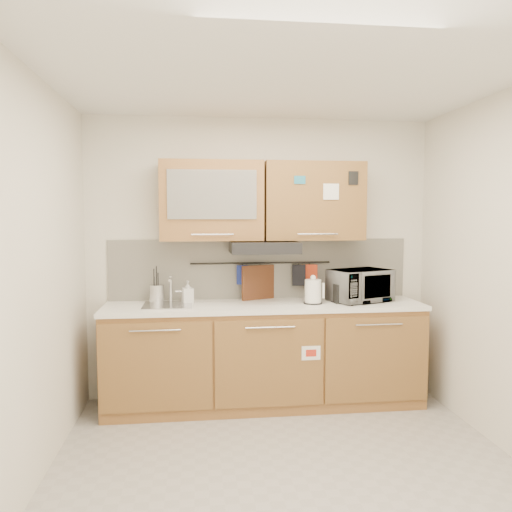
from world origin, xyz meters
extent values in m
plane|color=#9E9993|center=(0.00, 0.00, 0.00)|extent=(3.20, 3.20, 0.00)
plane|color=white|center=(0.00, 0.00, 2.60)|extent=(3.20, 3.20, 0.00)
plane|color=silver|center=(0.00, 1.50, 1.30)|extent=(3.20, 0.00, 3.20)
plane|color=silver|center=(-1.60, 0.00, 1.30)|extent=(0.00, 3.00, 3.00)
cube|color=#A16E39|center=(0.00, 1.20, 0.44)|extent=(2.80, 0.60, 0.88)
cube|color=black|center=(0.00, 1.20, 0.05)|extent=(2.80, 0.54, 0.10)
cube|color=olive|center=(-0.93, 0.89, 0.47)|extent=(0.91, 0.02, 0.74)
cylinder|color=silver|center=(-0.93, 0.86, 0.78)|extent=(0.41, 0.01, 0.01)
cube|color=olive|center=(0.00, 0.89, 0.47)|extent=(0.91, 0.02, 0.74)
cylinder|color=silver|center=(0.00, 0.86, 0.78)|extent=(0.41, 0.01, 0.01)
cube|color=olive|center=(0.93, 0.89, 0.47)|extent=(0.91, 0.02, 0.74)
cylinder|color=silver|center=(0.93, 0.86, 0.78)|extent=(0.41, 0.01, 0.01)
cube|color=white|center=(0.00, 1.19, 0.90)|extent=(2.82, 0.62, 0.04)
cube|color=silver|center=(0.00, 1.49, 1.20)|extent=(2.80, 0.02, 0.56)
cube|color=#A16E39|center=(-0.46, 1.32, 1.83)|extent=(0.90, 0.35, 0.70)
cube|color=silver|center=(-0.46, 1.14, 1.88)|extent=(0.76, 0.02, 0.42)
cube|color=olive|center=(0.46, 1.32, 1.83)|extent=(0.90, 0.35, 0.70)
cube|color=white|center=(0.58, 1.14, 1.91)|extent=(0.14, 0.00, 0.14)
cube|color=black|center=(0.00, 1.25, 1.42)|extent=(0.60, 0.46, 0.10)
cube|color=silver|center=(-0.85, 1.20, 0.92)|extent=(0.42, 0.40, 0.03)
cylinder|color=silver|center=(-0.83, 1.36, 1.04)|extent=(0.03, 0.03, 0.24)
cylinder|color=silver|center=(-0.83, 1.28, 1.14)|extent=(0.02, 0.18, 0.02)
cylinder|color=black|center=(0.00, 1.45, 1.26)|extent=(1.30, 0.02, 0.02)
cylinder|color=silver|center=(-0.95, 1.33, 1.00)|extent=(0.15, 0.15, 0.17)
cylinder|color=black|center=(-0.98, 1.34, 1.07)|extent=(0.01, 0.01, 0.31)
cylinder|color=black|center=(-0.94, 1.32, 1.06)|extent=(0.01, 0.01, 0.28)
cylinder|color=black|center=(-0.95, 1.36, 1.09)|extent=(0.01, 0.01, 0.33)
cylinder|color=black|center=(-0.97, 1.31, 1.04)|extent=(0.01, 0.01, 0.24)
cylinder|color=white|center=(0.43, 1.15, 1.03)|extent=(0.15, 0.15, 0.21)
sphere|color=white|center=(0.43, 1.15, 1.15)|extent=(0.05, 0.05, 0.05)
cube|color=white|center=(0.52, 1.15, 1.04)|extent=(0.02, 0.03, 0.14)
cylinder|color=black|center=(0.43, 1.15, 0.93)|extent=(0.16, 0.16, 0.01)
cube|color=black|center=(0.73, 1.17, 1.01)|extent=(0.24, 0.16, 0.17)
cube|color=black|center=(0.69, 1.17, 1.08)|extent=(0.07, 0.11, 0.01)
cube|color=black|center=(0.77, 1.18, 1.08)|extent=(0.07, 0.11, 0.01)
imported|color=#999999|center=(0.88, 1.22, 1.07)|extent=(0.62, 0.53, 0.29)
imported|color=#999999|center=(-0.68, 1.31, 1.02)|extent=(0.11, 0.11, 0.20)
cube|color=brown|center=(-0.01, 1.44, 1.00)|extent=(0.36, 0.18, 0.47)
cube|color=navy|center=(-0.17, 1.44, 1.15)|extent=(0.11, 0.05, 0.18)
cube|color=black|center=(0.36, 1.44, 1.14)|extent=(0.13, 0.05, 0.20)
cube|color=#AD3117|center=(0.46, 1.44, 1.15)|extent=(0.15, 0.06, 0.18)
camera|label=1|loc=(-0.60, -3.14, 1.70)|focal=35.00mm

